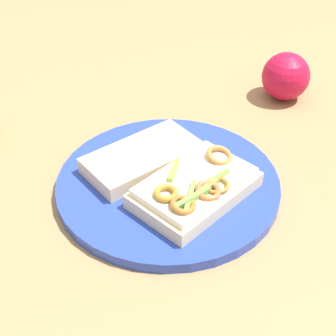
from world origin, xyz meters
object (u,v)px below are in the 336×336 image
(sandwich, at_px, (195,187))
(bread_slice_side, at_px, (143,158))
(plate, at_px, (168,184))
(apple_0, at_px, (286,76))

(sandwich, height_order, bread_slice_side, sandwich)
(plate, bearing_deg, sandwich, 23.90)
(bread_slice_side, distance_m, apple_0, 0.32)
(bread_slice_side, relative_size, apple_0, 1.97)
(plate, height_order, sandwich, sandwich)
(apple_0, bearing_deg, bread_slice_side, -69.18)
(bread_slice_side, xyz_separation_m, apple_0, (-0.11, 0.30, 0.01))
(plate, bearing_deg, bread_slice_side, -155.02)
(plate, distance_m, bread_slice_side, 0.05)
(plate, distance_m, apple_0, 0.32)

